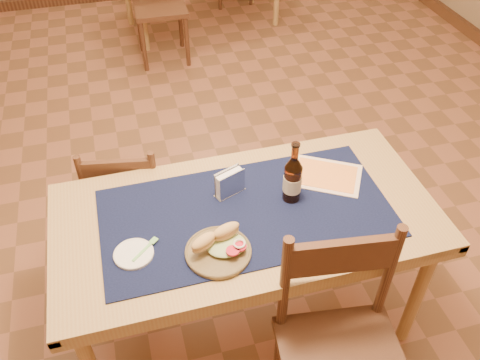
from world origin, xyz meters
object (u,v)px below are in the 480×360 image
object	(u,v)px
sandwich_plate	(219,247)
chair_main_far	(129,198)
chair_main_near	(341,351)
napkin_holder	(230,183)
main_table	(246,227)
beer_bottle	(293,179)

from	to	relation	value
sandwich_plate	chair_main_far	bearing A→B (deg)	113.08
chair_main_near	napkin_holder	bearing A→B (deg)	109.32
main_table	chair_main_far	bearing A→B (deg)	129.92
chair_main_near	beer_bottle	size ratio (longest dim) A/B	3.41
chair_main_far	beer_bottle	world-z (taller)	beer_bottle
main_table	chair_main_near	size ratio (longest dim) A/B	1.60
main_table	chair_main_near	distance (m)	0.63
beer_bottle	main_table	bearing A→B (deg)	-171.03
chair_main_far	chair_main_near	world-z (taller)	chair_main_near
main_table	sandwich_plate	distance (m)	0.26
chair_main_far	sandwich_plate	size ratio (longest dim) A/B	3.24
main_table	napkin_holder	size ratio (longest dim) A/B	10.97
main_table	napkin_holder	xyz separation A→B (m)	(-0.04, 0.13, 0.14)
beer_bottle	napkin_holder	xyz separation A→B (m)	(-0.24, 0.10, -0.05)
main_table	napkin_holder	bearing A→B (deg)	105.64
beer_bottle	sandwich_plate	bearing A→B (deg)	-150.29
chair_main_near	napkin_holder	size ratio (longest dim) A/B	6.84
chair_main_far	chair_main_near	xyz separation A→B (m)	(0.68, -1.14, 0.09)
main_table	chair_main_far	size ratio (longest dim) A/B	1.92
beer_bottle	chair_main_far	bearing A→B (deg)	141.99
beer_bottle	napkin_holder	distance (m)	0.27
main_table	chair_main_far	distance (m)	0.77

